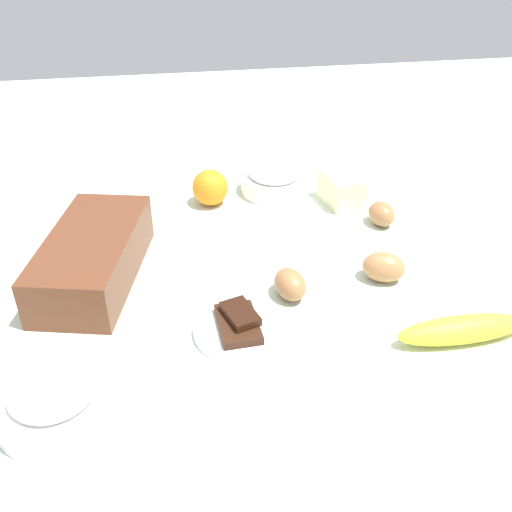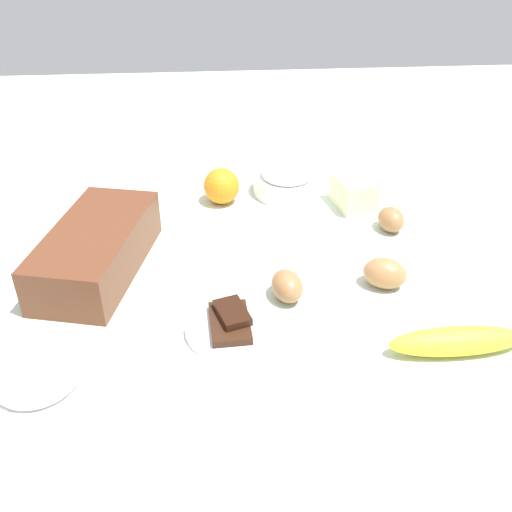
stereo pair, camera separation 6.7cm
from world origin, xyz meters
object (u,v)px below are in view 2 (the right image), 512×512
loaf_pan (96,248)px  orange_fruit (221,186)px  banana (457,341)px  sugar_bowl (287,180)px  chocolate_plate (230,325)px  butter_block (353,193)px  egg_near_butter (287,286)px  egg_beside_bowl (391,219)px  flour_bowl (40,386)px  egg_loose (385,273)px

loaf_pan → orange_fruit: bearing=-29.8°
banana → sugar_bowl: bearing=19.0°
banana → chocolate_plate: bearing=77.4°
chocolate_plate → banana: bearing=-102.6°
orange_fruit → butter_block: size_ratio=0.79×
egg_near_butter → egg_beside_bowl: size_ratio=1.11×
orange_fruit → sugar_bowl: bearing=-76.9°
loaf_pan → orange_fruit: loaf_pan is taller
orange_fruit → butter_block: bearing=-98.3°
banana → butter_block: butter_block is taller
flour_bowl → egg_beside_bowl: flour_bowl is taller
flour_bowl → egg_near_butter: size_ratio=2.22×
chocolate_plate → sugar_bowl: bearing=-17.5°
flour_bowl → butter_block: flour_bowl is taller
sugar_bowl → butter_block: bearing=-119.4°
loaf_pan → egg_beside_bowl: bearing=-66.8°
egg_loose → chocolate_plate: (-0.09, 0.25, -0.01)m
loaf_pan → sugar_bowl: (0.26, -0.35, -0.01)m
orange_fruit → chocolate_plate: size_ratio=0.55×
flour_bowl → orange_fruit: 0.57m
egg_loose → loaf_pan: bearing=79.8°
banana → butter_block: size_ratio=2.11×
egg_near_butter → egg_loose: size_ratio=0.94×
flour_bowl → sugar_bowl: (0.55, -0.37, 0.00)m
sugar_bowl → butter_block: sugar_bowl is taller
egg_loose → butter_block: bearing=-1.8°
flour_bowl → sugar_bowl: size_ratio=1.04×
egg_near_butter → egg_beside_bowl: 0.29m
loaf_pan → orange_fruit: 0.31m
butter_block → egg_loose: bearing=178.2°
egg_beside_bowl → egg_loose: 0.18m
butter_block → egg_near_butter: 0.33m
sugar_bowl → egg_near_butter: sugar_bowl is taller
banana → egg_beside_bowl: (0.33, -0.00, 0.00)m
chocolate_plate → egg_loose: bearing=-69.9°
egg_near_butter → egg_beside_bowl: egg_near_butter is taller
flour_bowl → egg_beside_bowl: (0.38, -0.55, -0.00)m
sugar_bowl → chocolate_plate: bearing=162.5°
loaf_pan → sugar_bowl: loaf_pan is taller
egg_beside_bowl → egg_near_butter: bearing=131.5°
egg_beside_bowl → egg_loose: egg_loose is taller
loaf_pan → banana: bearing=-101.6°
flour_bowl → chocolate_plate: bearing=-63.9°
loaf_pan → egg_near_butter: (-0.10, -0.30, -0.02)m
orange_fruit → egg_beside_bowl: 0.34m
flour_bowl → egg_beside_bowl: size_ratio=2.47×
banana → egg_near_butter: egg_near_butter is taller
sugar_bowl → orange_fruit: orange_fruit is taller
sugar_bowl → egg_near_butter: size_ratio=2.14×
banana → egg_loose: size_ratio=2.75×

